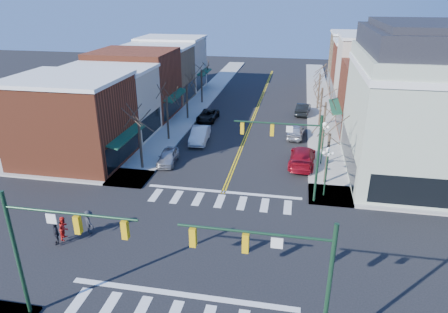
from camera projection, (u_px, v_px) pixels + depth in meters
The scene contains 35 objects.
ground at pixel (202, 246), 26.33m from camera, with size 160.00×160.00×0.00m, color black.
sidewalk_left at pixel (169, 136), 45.92m from camera, with size 3.50×70.00×0.15m, color #9E9B93.
sidewalk_right at pixel (324, 146), 42.94m from camera, with size 3.50×70.00×0.15m, color #9E9B93.
bldg_left_brick_a at pixel (72, 122), 38.08m from camera, with size 10.00×8.50×8.00m, color maroon.
bldg_left_stucco_a at pixel (108, 103), 45.20m from camera, with size 10.00×7.00×7.50m, color #BDB09C.
bldg_left_brick_b at pixel (135, 84), 52.26m from camera, with size 10.00×9.00×8.50m, color maroon.
bldg_left_tan at pixel (157, 74), 59.87m from camera, with size 10.00×7.50×7.80m, color olive.
bldg_left_stucco_b at pixel (172, 64), 66.81m from camera, with size 10.00×8.00×8.20m, color #BDB09C.
bldg_right_brick_a at pixel (386, 100), 45.49m from camera, with size 10.00×8.50×8.00m, color maroon.
bldg_right_stucco at pixel (376, 78), 52.12m from camera, with size 10.00×7.00×10.00m, color #BDB09C.
bldg_right_brick_b at pixel (367, 73), 59.21m from camera, with size 10.00×8.00×8.50m, color maroon.
bldg_right_tan at pixel (361, 62), 66.37m from camera, with size 10.00×8.00×9.00m, color olive.
victorian_corner at pixel (427, 103), 34.09m from camera, with size 12.25×14.25×13.30m.
traffic_mast_near_left at pixel (48, 242), 18.75m from camera, with size 6.60×0.28×7.20m.
traffic_mast_near_right at pixel (285, 270), 16.86m from camera, with size 6.60×0.28×7.20m.
traffic_mast_far_right at pixel (294, 146), 30.28m from camera, with size 6.60×0.28×7.20m.
lamppost_corner at pixel (327, 164), 31.50m from camera, with size 0.36×0.36×4.33m.
lamppost_midblock at pixel (324, 136), 37.39m from camera, with size 0.36×0.36×4.33m.
tree_left_a at pixel (141, 145), 36.81m from camera, with size 0.24×0.24×4.76m, color #382B21.
tree_left_b at pixel (168, 118), 44.01m from camera, with size 0.24×0.24×5.04m, color #382B21.
tree_left_c at pixel (187, 102), 51.36m from camera, with size 0.24×0.24×4.55m, color #382B21.
tree_left_d at pixel (202, 87), 58.54m from camera, with size 0.24×0.24×4.90m, color #382B21.
tree_right_a at pixel (327, 159), 33.98m from camera, with size 0.24×0.24×4.62m, color #382B21.
tree_right_b at pixel (324, 127), 41.12m from camera, with size 0.24×0.24×5.18m, color #382B21.
tree_right_c at pixel (321, 108), 48.44m from camera, with size 0.24×0.24×4.83m, color #382B21.
tree_right_d at pixel (319, 92), 55.66m from camera, with size 0.24×0.24×4.97m, color #382B21.
car_left_near at pixel (168, 157), 38.65m from camera, with size 1.63×4.05×1.38m, color #ABAAAF.
car_left_mid at pixel (200, 135), 44.08m from camera, with size 1.73×4.95×1.63m, color silver.
car_left_far at pixel (208, 116), 51.35m from camera, with size 2.22×4.82×1.34m, color black.
car_right_near at pixel (302, 157), 38.20m from camera, with size 2.36×5.82×1.69m, color maroon.
car_right_mid at pixel (296, 131), 45.41m from camera, with size 1.78×4.43×1.51m, color #BCBBC1.
car_right_far at pixel (303, 109), 53.83m from camera, with size 1.63×4.69×1.54m, color black.
pedestrian_red_b at pixel (64, 228), 26.61m from camera, with size 0.80×0.62×1.65m, color red.
pedestrian_dark_a at pixel (56, 233), 26.09m from camera, with size 0.90×0.38×1.54m, color black.
pedestrian_dark_b at pixel (89, 222), 27.30m from camera, with size 1.08×0.62×1.67m, color black.
Camera 1 is at (5.52, -21.34, 15.65)m, focal length 32.00 mm.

